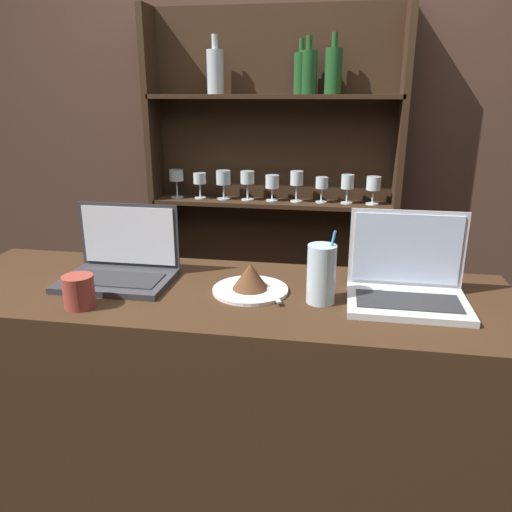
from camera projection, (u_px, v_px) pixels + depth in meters
The scene contains 8 objects.
bar_counter at pixel (223, 447), 1.58m from camera, with size 1.65×0.53×1.07m.
back_wall at pixel (276, 146), 2.46m from camera, with size 7.00×0.06×2.70m.
back_shelf at pixel (273, 209), 2.48m from camera, with size 1.20×0.18×1.98m.
laptop_near at pixel (121, 265), 1.48m from camera, with size 0.32×0.22×0.22m.
laptop_far at pixel (407, 282), 1.33m from camera, with size 0.31×0.22×0.23m.
cake_plate at pixel (250, 281), 1.39m from camera, with size 0.21×0.21×0.08m.
water_glass at pixel (321, 274), 1.31m from camera, with size 0.08×0.08×0.20m.
coffee_cup at pixel (79, 292), 1.29m from camera, with size 0.08×0.08×0.09m.
Camera 1 is at (0.32, -1.01, 1.60)m, focal length 35.00 mm.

